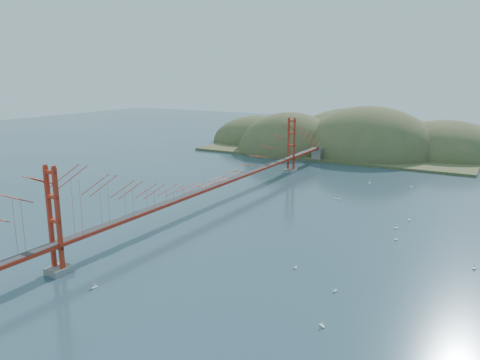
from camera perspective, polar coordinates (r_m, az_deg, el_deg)
The scene contains 15 objects.
ground at distance 75.24m, azimuth -3.20°, elevation -3.14°, with size 320.00×320.00×0.00m, color #2B4757.
bridge at distance 73.77m, azimuth -3.20°, elevation 2.14°, with size 2.20×94.40×12.00m.
far_headlands at distance 135.84m, azimuth 13.70°, elevation 3.74°, with size 84.00×58.00×25.00m.
sailboat_10 at distance 49.53m, azimuth -17.30°, elevation -12.30°, with size 0.55×0.63×0.72m.
sailboat_16 at distance 80.49m, azimuth 12.07°, elevation -2.23°, with size 0.58×0.58×0.61m.
sailboat_2 at distance 41.60m, azimuth 9.99°, elevation -17.00°, with size 0.67×0.67×0.70m.
sailboat_14 at distance 67.80m, azimuth 18.47°, elevation -5.49°, with size 0.63×0.63×0.66m.
sailboat_7 at distance 93.01m, azimuth 20.20°, elevation -0.71°, with size 0.54×0.46×0.62m.
sailboat_0 at distance 47.65m, azimuth 11.52°, elevation -13.03°, with size 0.51×0.53×0.59m.
sailboat_6 at distance 52.17m, azimuth 6.82°, elevation -10.47°, with size 0.54×0.55×0.62m.
sailboat_12 at distance 93.62m, azimuth 15.52°, elevation -0.29°, with size 0.61×0.54×0.69m.
sailboat_13 at distance 57.53m, azimuth 26.67°, elevation -9.54°, with size 0.63×0.63×0.66m.
sailboat_1 at distance 71.96m, azimuth 19.92°, elevation -4.54°, with size 0.64×0.64×0.67m.
sailboat_3 at distance 80.40m, azimuth 11.61°, elevation -2.23°, with size 0.57×0.57×0.62m.
sailboat_4 at distance 63.26m, azimuth 18.50°, elevation -6.82°, with size 0.55×0.55×0.59m.
Camera 1 is at (39.88, -60.33, 20.76)m, focal length 35.00 mm.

